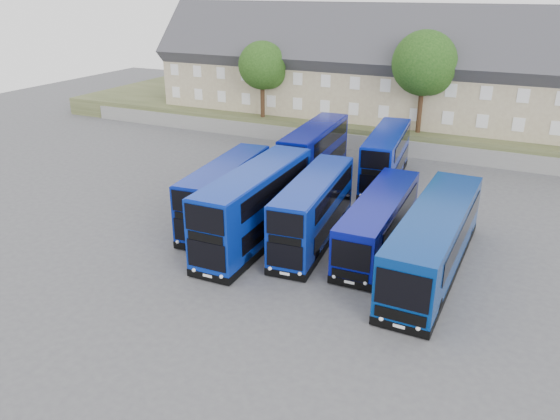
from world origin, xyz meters
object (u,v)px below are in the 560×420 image
(dd_front_mid, at_px, (255,207))
(tree_mid, at_px, (426,66))
(coach_east_a, at_px, (379,222))
(tree_west, at_px, (264,67))
(dd_front_left, at_px, (226,194))

(dd_front_mid, height_order, tree_mid, tree_mid)
(coach_east_a, bearing_deg, tree_mid, 94.47)
(tree_west, height_order, tree_mid, tree_mid)
(tree_west, relative_size, tree_mid, 0.83)
(coach_east_a, height_order, tree_west, tree_west)
(dd_front_left, distance_m, dd_front_mid, 3.71)
(dd_front_mid, bearing_deg, tree_west, 114.92)
(tree_west, bearing_deg, coach_east_a, -48.46)
(tree_west, distance_m, tree_mid, 16.04)
(dd_front_mid, distance_m, tree_mid, 24.76)
(dd_front_left, relative_size, coach_east_a, 0.89)
(coach_east_a, relative_size, tree_west, 1.51)
(dd_front_left, distance_m, tree_mid, 23.95)
(dd_front_mid, height_order, coach_east_a, dd_front_mid)
(dd_front_left, bearing_deg, tree_mid, 64.52)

